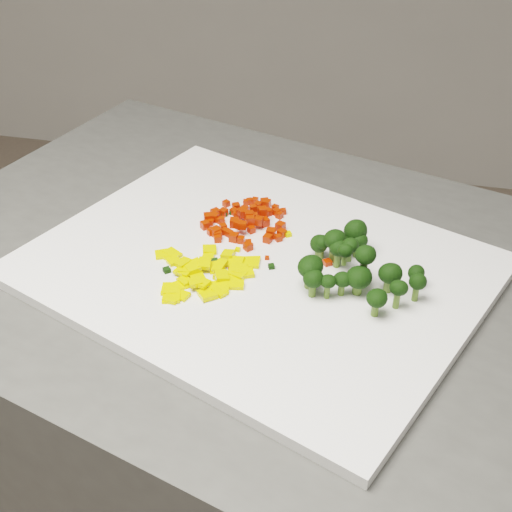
% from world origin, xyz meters
% --- Properties ---
extents(counter_block, '(1.03, 0.86, 0.90)m').
position_xyz_m(counter_block, '(0.21, 0.09, 0.45)').
color(counter_block, '#494A47').
rests_on(counter_block, ground).
extents(cutting_board, '(0.61, 0.55, 0.01)m').
position_xyz_m(cutting_board, '(0.21, 0.07, 0.91)').
color(cutting_board, white).
rests_on(cutting_board, counter_block).
extents(carrot_pile, '(0.11, 0.11, 0.03)m').
position_xyz_m(carrot_pile, '(0.19, 0.14, 0.93)').
color(carrot_pile, red).
rests_on(carrot_pile, cutting_board).
extents(pepper_pile, '(0.13, 0.13, 0.02)m').
position_xyz_m(pepper_pile, '(0.16, 0.03, 0.92)').
color(pepper_pile, yellow).
rests_on(pepper_pile, cutting_board).
extents(broccoli_pile, '(0.13, 0.13, 0.06)m').
position_xyz_m(broccoli_pile, '(0.34, 0.06, 0.94)').
color(broccoli_pile, black).
rests_on(broccoli_pile, cutting_board).
extents(carrot_cube_0, '(0.01, 0.01, 0.01)m').
position_xyz_m(carrot_cube_0, '(0.15, 0.14, 0.92)').
color(carrot_cube_0, red).
rests_on(carrot_cube_0, carrot_pile).
extents(carrot_cube_1, '(0.01, 0.01, 0.01)m').
position_xyz_m(carrot_cube_1, '(0.23, 0.14, 0.92)').
color(carrot_cube_1, red).
rests_on(carrot_cube_1, carrot_pile).
extents(carrot_cube_2, '(0.01, 0.01, 0.01)m').
position_xyz_m(carrot_cube_2, '(0.14, 0.13, 0.92)').
color(carrot_cube_2, red).
rests_on(carrot_cube_2, carrot_pile).
extents(carrot_cube_3, '(0.01, 0.01, 0.01)m').
position_xyz_m(carrot_cube_3, '(0.19, 0.19, 0.92)').
color(carrot_cube_3, red).
rests_on(carrot_cube_3, carrot_pile).
extents(carrot_cube_4, '(0.01, 0.01, 0.01)m').
position_xyz_m(carrot_cube_4, '(0.16, 0.12, 0.92)').
color(carrot_cube_4, red).
rests_on(carrot_cube_4, carrot_pile).
extents(carrot_cube_5, '(0.01, 0.01, 0.01)m').
position_xyz_m(carrot_cube_5, '(0.19, 0.14, 0.93)').
color(carrot_cube_5, red).
rests_on(carrot_cube_5, carrot_pile).
extents(carrot_cube_6, '(0.01, 0.01, 0.01)m').
position_xyz_m(carrot_cube_6, '(0.15, 0.12, 0.92)').
color(carrot_cube_6, red).
rests_on(carrot_cube_6, carrot_pile).
extents(carrot_cube_7, '(0.01, 0.01, 0.01)m').
position_xyz_m(carrot_cube_7, '(0.17, 0.16, 0.92)').
color(carrot_cube_7, red).
rests_on(carrot_cube_7, carrot_pile).
extents(carrot_cube_8, '(0.01, 0.01, 0.01)m').
position_xyz_m(carrot_cube_8, '(0.19, 0.15, 0.93)').
color(carrot_cube_8, red).
rests_on(carrot_cube_8, carrot_pile).
extents(carrot_cube_9, '(0.01, 0.01, 0.01)m').
position_xyz_m(carrot_cube_9, '(0.16, 0.18, 0.92)').
color(carrot_cube_9, red).
rests_on(carrot_cube_9, carrot_pile).
extents(carrot_cube_10, '(0.01, 0.01, 0.01)m').
position_xyz_m(carrot_cube_10, '(0.23, 0.12, 0.92)').
color(carrot_cube_10, red).
rests_on(carrot_cube_10, carrot_pile).
extents(carrot_cube_11, '(0.01, 0.01, 0.01)m').
position_xyz_m(carrot_cube_11, '(0.18, 0.15, 0.93)').
color(carrot_cube_11, red).
rests_on(carrot_cube_11, carrot_pile).
extents(carrot_cube_12, '(0.01, 0.01, 0.01)m').
position_xyz_m(carrot_cube_12, '(0.15, 0.14, 0.92)').
color(carrot_cube_12, red).
rests_on(carrot_cube_12, carrot_pile).
extents(carrot_cube_13, '(0.01, 0.01, 0.01)m').
position_xyz_m(carrot_cube_13, '(0.16, 0.11, 0.92)').
color(carrot_cube_13, red).
rests_on(carrot_cube_13, carrot_pile).
extents(carrot_cube_14, '(0.01, 0.01, 0.01)m').
position_xyz_m(carrot_cube_14, '(0.14, 0.16, 0.92)').
color(carrot_cube_14, red).
rests_on(carrot_cube_14, carrot_pile).
extents(carrot_cube_15, '(0.01, 0.01, 0.01)m').
position_xyz_m(carrot_cube_15, '(0.15, 0.18, 0.92)').
color(carrot_cube_15, red).
rests_on(carrot_cube_15, carrot_pile).
extents(carrot_cube_16, '(0.01, 0.01, 0.01)m').
position_xyz_m(carrot_cube_16, '(0.20, 0.10, 0.92)').
color(carrot_cube_16, red).
rests_on(carrot_cube_16, carrot_pile).
extents(carrot_cube_17, '(0.01, 0.01, 0.01)m').
position_xyz_m(carrot_cube_17, '(0.19, 0.16, 0.93)').
color(carrot_cube_17, red).
rests_on(carrot_cube_17, carrot_pile).
extents(carrot_cube_18, '(0.01, 0.01, 0.01)m').
position_xyz_m(carrot_cube_18, '(0.15, 0.11, 0.92)').
color(carrot_cube_18, red).
rests_on(carrot_cube_18, carrot_pile).
extents(carrot_cube_19, '(0.01, 0.01, 0.01)m').
position_xyz_m(carrot_cube_19, '(0.14, 0.13, 0.92)').
color(carrot_cube_19, red).
rests_on(carrot_cube_19, carrot_pile).
extents(carrot_cube_20, '(0.01, 0.01, 0.01)m').
position_xyz_m(carrot_cube_20, '(0.19, 0.13, 0.92)').
color(carrot_cube_20, red).
rests_on(carrot_cube_20, carrot_pile).
extents(carrot_cube_21, '(0.01, 0.01, 0.01)m').
position_xyz_m(carrot_cube_21, '(0.19, 0.14, 0.93)').
color(carrot_cube_21, red).
rests_on(carrot_cube_21, carrot_pile).
extents(carrot_cube_22, '(0.01, 0.01, 0.01)m').
position_xyz_m(carrot_cube_22, '(0.22, 0.12, 0.92)').
color(carrot_cube_22, red).
rests_on(carrot_cube_22, carrot_pile).
extents(carrot_cube_23, '(0.01, 0.01, 0.01)m').
position_xyz_m(carrot_cube_23, '(0.19, 0.12, 0.93)').
color(carrot_cube_23, red).
rests_on(carrot_cube_23, carrot_pile).
extents(carrot_cube_24, '(0.01, 0.01, 0.01)m').
position_xyz_m(carrot_cube_24, '(0.20, 0.17, 0.92)').
color(carrot_cube_24, red).
rests_on(carrot_cube_24, carrot_pile).
extents(carrot_cube_25, '(0.01, 0.01, 0.01)m').
position_xyz_m(carrot_cube_25, '(0.19, 0.10, 0.92)').
color(carrot_cube_25, red).
rests_on(carrot_cube_25, carrot_pile).
extents(carrot_cube_26, '(0.01, 0.01, 0.01)m').
position_xyz_m(carrot_cube_26, '(0.17, 0.14, 0.92)').
color(carrot_cube_26, red).
rests_on(carrot_cube_26, carrot_pile).
extents(carrot_cube_27, '(0.01, 0.01, 0.01)m').
position_xyz_m(carrot_cube_27, '(0.19, 0.15, 0.92)').
color(carrot_cube_27, red).
rests_on(carrot_cube_27, carrot_pile).
extents(carrot_cube_28, '(0.01, 0.01, 0.01)m').
position_xyz_m(carrot_cube_28, '(0.17, 0.11, 0.92)').
color(carrot_cube_28, red).
rests_on(carrot_cube_28, carrot_pile).
extents(carrot_cube_29, '(0.01, 0.01, 0.01)m').
position_xyz_m(carrot_cube_29, '(0.21, 0.17, 0.92)').
color(carrot_cube_29, red).
rests_on(carrot_cube_29, carrot_pile).
extents(carrot_cube_30, '(0.01, 0.01, 0.01)m').
position_xyz_m(carrot_cube_30, '(0.14, 0.14, 0.92)').
color(carrot_cube_30, red).
rests_on(carrot_cube_30, carrot_pile).
extents(carrot_cube_31, '(0.01, 0.01, 0.01)m').
position_xyz_m(carrot_cube_31, '(0.16, 0.10, 0.92)').
color(carrot_cube_31, red).
rests_on(carrot_cube_31, carrot_pile).
extents(carrot_cube_32, '(0.01, 0.01, 0.01)m').
position_xyz_m(carrot_cube_32, '(0.22, 0.18, 0.92)').
color(carrot_cube_32, red).
rests_on(carrot_cube_32, carrot_pile).
extents(carrot_cube_33, '(0.01, 0.01, 0.01)m').
position_xyz_m(carrot_cube_33, '(0.20, 0.16, 0.93)').
color(carrot_cube_33, red).
rests_on(carrot_cube_33, carrot_pile).
extents(carrot_cube_34, '(0.01, 0.01, 0.01)m').
position_xyz_m(carrot_cube_34, '(0.20, 0.19, 0.92)').
color(carrot_cube_34, red).
rests_on(carrot_cube_34, carrot_pile).
extents(carrot_cube_35, '(0.01, 0.01, 0.01)m').
position_xyz_m(carrot_cube_35, '(0.17, 0.16, 0.92)').
color(carrot_cube_35, red).
rests_on(carrot_cube_35, carrot_pile).
extents(carrot_cube_36, '(0.01, 0.01, 0.01)m').
position_xyz_m(carrot_cube_36, '(0.20, 0.09, 0.92)').
color(carrot_cube_36, red).
rests_on(carrot_cube_36, carrot_pile).
extents(carrot_cube_37, '(0.01, 0.01, 0.01)m').
position_xyz_m(carrot_cube_37, '(0.18, 0.12, 0.93)').
color(carrot_cube_37, red).
rests_on(carrot_cube_37, carrot_pile).
extents(carrot_cube_38, '(0.01, 0.01, 0.01)m').
position_xyz_m(carrot_cube_38, '(0.19, 0.18, 0.92)').
color(carrot_cube_38, red).
rests_on(carrot_cube_38, carrot_pile).
extents(carrot_cube_39, '(0.01, 0.01, 0.01)m').
position_xyz_m(carrot_cube_39, '(0.16, 0.13, 0.92)').
color(carrot_cube_39, red).
rests_on(carrot_cube_39, carrot_pile).
extents(carrot_cube_40, '(0.01, 0.01, 0.01)m').
position_xyz_m(carrot_cube_40, '(0.19, 0.15, 0.92)').
color(carrot_cube_40, red).
rests_on(carrot_cube_40, carrot_pile).
extents(carrot_cube_41, '(0.01, 0.01, 0.01)m').
position_xyz_m(carrot_cube_41, '(0.17, 0.19, 0.92)').
color(carrot_cube_41, red).
rests_on(carrot_cube_41, carrot_pile).
extents(carrot_cube_42, '(0.01, 0.01, 0.01)m').
position_xyz_m(carrot_cube_42, '(0.18, 0.20, 0.92)').
color(carrot_cube_42, red).
rests_on(carrot_cube_42, carrot_pile).
extents(carrot_cube_43, '(0.01, 0.01, 0.01)m').
position_xyz_m(carrot_cube_43, '(0.16, 0.17, 0.92)').
color(carrot_cube_43, red).
rests_on(carrot_cube_43, carrot_pile).
extents(carrot_cube_44, '(0.01, 0.01, 0.01)m').
position_xyz_m(carrot_cube_44, '(0.22, 0.17, 0.92)').
color(carrot_cube_44, red).
rests_on(carrot_cube_44, carrot_pile).
extents(carrot_cube_45, '(0.01, 0.01, 0.01)m').
position_xyz_m(carrot_cube_45, '(0.22, 0.18, 0.92)').
color(carrot_cube_45, red).
rests_on(carrot_cube_45, carrot_pile).
extents(carrot_cube_46, '(0.01, 0.01, 0.01)m').
position_xyz_m(carrot_cube_46, '(0.19, 0.15, 0.93)').
color(carrot_cube_46, red).
rests_on(carrot_cube_46, carrot_pile).
extents(carrot_cube_47, '(0.01, 0.01, 0.01)m').
position_xyz_m(carrot_cube_47, '(0.23, 0.13, 0.92)').
color(carrot_cube_47, red).
rests_on(carrot_cube_47, carrot_pile).
extents(carrot_cube_48, '(0.01, 0.01, 0.01)m').
position_xyz_m(carrot_cube_48, '(0.18, 0.11, 0.92)').
color(carrot_cube_48, red).
rests_on(carrot_cube_48, carrot_pile).
extents(carrot_cube_49, '(0.01, 0.01, 0.01)m').
position_xyz_m(carrot_cube_49, '(0.21, 0.19, 0.92)').
color(carrot_cube_49, red).
rests_on(carrot_cube_49, carrot_pile).
extents(carrot_cube_50, '(0.01, 0.01, 0.01)m').
position_xyz_m(carrot_cube_50, '(0.18, 0.17, 0.92)').
color(carrot_cube_50, red).
rests_on(carrot_cube_50, carrot_pile).
extents(carrot_cube_51, '(0.01, 0.01, 0.01)m').
position_xyz_m(carrot_cube_51, '(0.14, 0.14, 0.92)').
color(carrot_cube_51, red).
rests_on(carrot_cube_51, carrot_pile).
extents(carrot_cube_52, '(0.01, 0.01, 0.01)m').
position_xyz_m(carrot_cube_52, '(0.21, 0.17, 0.92)').
color(carrot_cube_52, red).
rests_on(carrot_cube_52, carrot_pile).
extents(carrot_cube_53, '(0.01, 0.01, 0.01)m').
position_xyz_m(carrot_cube_53, '(0.20, 0.14, 0.92)').
color(carrot_cube_53, red).
rests_on(carrot_cube_53, carrot_pile).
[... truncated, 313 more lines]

